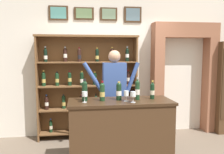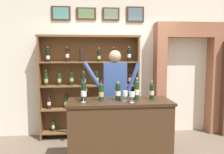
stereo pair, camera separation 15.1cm
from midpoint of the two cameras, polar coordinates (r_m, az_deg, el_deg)
back_wall at (r=4.95m, az=0.86°, el=4.57°), size 12.00×0.19×3.20m
wine_shelf at (r=4.70m, az=-4.58°, el=-1.61°), size 2.01×0.30×2.07m
archway_doorway at (r=5.25m, az=18.47°, el=1.16°), size 1.40×0.45×2.35m
tasting_counter at (r=3.57m, az=3.07°, el=-13.91°), size 1.53×0.61×1.03m
shopkeeper at (r=4.03m, az=1.77°, el=-3.04°), size 1.01×0.22×1.77m
tasting_bottle_grappa at (r=3.41m, az=-5.72°, el=-3.32°), size 0.08×0.08×0.32m
tasting_bottle_vin_santo at (r=3.38m, az=-1.40°, el=-3.60°), size 0.08×0.08×0.30m
tasting_bottle_riserva at (r=3.43m, az=2.74°, el=-3.46°), size 0.08×0.08×0.28m
tasting_bottle_super_tuscan at (r=3.47m, az=7.35°, el=-3.15°), size 0.07×0.07×0.34m
tasting_bottle_chianti at (r=3.55m, az=11.01°, el=-3.37°), size 0.07×0.07×0.29m
wine_glass_right at (r=3.28m, az=6.22°, el=-4.40°), size 0.08×0.08×0.15m
wine_glass_spare at (r=3.30m, az=-5.80°, el=-4.26°), size 0.07×0.07×0.16m
wine_glass_center at (r=3.35m, az=4.55°, el=-4.20°), size 0.07×0.07×0.16m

